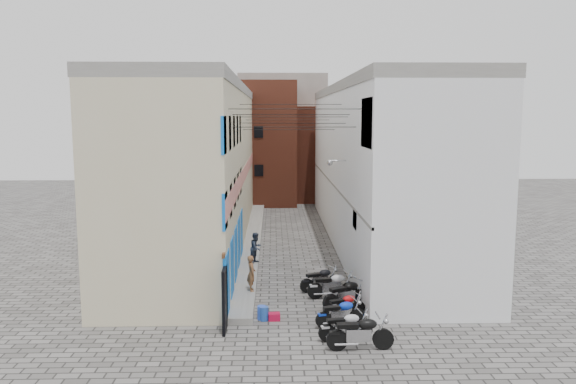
{
  "coord_description": "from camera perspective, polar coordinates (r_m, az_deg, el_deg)",
  "views": [
    {
      "loc": [
        -0.86,
        -18.76,
        7.26
      ],
      "look_at": [
        -0.04,
        12.43,
        3.0
      ],
      "focal_mm": 35.0,
      "sensor_mm": 36.0,
      "label": 1
    }
  ],
  "objects": [
    {
      "name": "motorcycle_a",
      "position": [
        18.09,
        7.35,
        -13.84
      ],
      "size": [
        2.15,
        0.74,
        1.23
      ],
      "primitive_type": null,
      "rotation": [
        0.0,
        0.0,
        -1.54
      ],
      "color": "black",
      "rests_on": "ground"
    },
    {
      "name": "motorcycle_f",
      "position": [
        22.76,
        4.54,
        -9.29
      ],
      "size": [
        2.1,
        0.88,
        1.18
      ],
      "primitive_type": null,
      "rotation": [
        0.0,
        0.0,
        -1.45
      ],
      "color": "#AFAEB3",
      "rests_on": "ground"
    },
    {
      "name": "water_jug_near",
      "position": [
        20.5,
        -2.44,
        -12.23
      ],
      "size": [
        0.4,
        0.4,
        0.5
      ],
      "primitive_type": "cylinder",
      "rotation": [
        0.0,
        0.0,
        -0.3
      ],
      "color": "#214CA9",
      "rests_on": "ground"
    },
    {
      "name": "person_a",
      "position": [
        22.83,
        -3.74,
        -8.23
      ],
      "size": [
        0.44,
        0.59,
        1.45
      ],
      "primitive_type": "imported",
      "rotation": [
        0.0,
        0.0,
        1.77
      ],
      "color": "brown",
      "rests_on": "plinth"
    },
    {
      "name": "motorcycle_e",
      "position": [
        21.74,
        5.96,
        -10.13
      ],
      "size": [
        2.12,
        1.5,
        1.19
      ],
      "primitive_type": null,
      "rotation": [
        0.0,
        0.0,
        -1.11
      ],
      "color": "black",
      "rests_on": "ground"
    },
    {
      "name": "building_far_brick_left",
      "position": [
        46.83,
        -2.91,
        5.0
      ],
      "size": [
        6.0,
        6.0,
        10.0
      ],
      "primitive_type": "cube",
      "color": "brown",
      "rests_on": "ground"
    },
    {
      "name": "motorcycle_d",
      "position": [
        20.8,
        5.76,
        -11.28
      ],
      "size": [
        1.75,
        1.1,
        0.97
      ],
      "primitive_type": null,
      "rotation": [
        0.0,
        0.0,
        -1.2
      ],
      "color": "red",
      "rests_on": "ground"
    },
    {
      "name": "motorcycle_c",
      "position": [
        19.93,
        5.38,
        -12.01
      ],
      "size": [
        1.91,
        1.03,
        1.06
      ],
      "primitive_type": null,
      "rotation": [
        0.0,
        0.0,
        -1.31
      ],
      "color": "#0B2FB3",
      "rests_on": "ground"
    },
    {
      "name": "motorcycle_b",
      "position": [
        18.8,
        5.88,
        -13.26
      ],
      "size": [
        1.89,
        0.87,
        1.05
      ],
      "primitive_type": null,
      "rotation": [
        0.0,
        0.0,
        -1.4
      ],
      "color": "#B2B2B7",
      "rests_on": "ground"
    },
    {
      "name": "red_crate",
      "position": [
        20.54,
        -1.42,
        -12.54
      ],
      "size": [
        0.43,
        0.34,
        0.26
      ],
      "primitive_type": "cube",
      "rotation": [
        0.0,
        0.0,
        0.07
      ],
      "color": "#A90C30",
      "rests_on": "ground"
    },
    {
      "name": "building_right",
      "position": [
        32.41,
        8.93,
        2.8
      ],
      "size": [
        5.94,
        26.0,
        9.0
      ],
      "color": "white",
      "rests_on": "ground"
    },
    {
      "name": "plinth",
      "position": [
        32.58,
        -3.57,
        -4.89
      ],
      "size": [
        0.9,
        26.0,
        0.25
      ],
      "primitive_type": "cube",
      "color": "gray",
      "rests_on": "ground"
    },
    {
      "name": "building_left",
      "position": [
        32.1,
        -8.88,
        2.74
      ],
      "size": [
        5.1,
        27.0,
        9.0
      ],
      "color": "beige",
      "rests_on": "ground"
    },
    {
      "name": "building_far_concrete",
      "position": [
        52.8,
        -0.57,
        5.86
      ],
      "size": [
        8.0,
        5.0,
        11.0
      ],
      "primitive_type": "cube",
      "color": "gray",
      "rests_on": "ground"
    },
    {
      "name": "far_shopfront",
      "position": [
        44.39,
        -0.38,
        -0.07
      ],
      "size": [
        2.0,
        0.3,
        2.4
      ],
      "primitive_type": "cube",
      "color": "black",
      "rests_on": "ground"
    },
    {
      "name": "motorcycle_g",
      "position": [
        23.69,
        3.34,
        -8.72
      ],
      "size": [
        1.95,
        1.27,
        1.08
      ],
      "primitive_type": null,
      "rotation": [
        0.0,
        0.0,
        -1.17
      ],
      "color": "black",
      "rests_on": "ground"
    },
    {
      "name": "overhead_wires",
      "position": [
        26.42,
        0.37,
        7.48
      ],
      "size": [
        5.8,
        13.02,
        1.32
      ],
      "color": "black",
      "rests_on": "ground"
    },
    {
      "name": "person_b",
      "position": [
        27.02,
        -3.26,
        -5.66
      ],
      "size": [
        0.85,
        0.9,
        1.47
      ],
      "primitive_type": "imported",
      "rotation": [
        0.0,
        0.0,
        1.02
      ],
      "color": "#2C3342",
      "rests_on": "plinth"
    },
    {
      "name": "building_far_brick_right",
      "position": [
        49.02,
        3.02,
        3.95
      ],
      "size": [
        5.0,
        6.0,
        8.0
      ],
      "primitive_type": "cube",
      "color": "brown",
      "rests_on": "ground"
    },
    {
      "name": "ground",
      "position": [
        20.14,
        1.08,
        -13.36
      ],
      "size": [
        90.0,
        90.0,
        0.0
      ],
      "primitive_type": "plane",
      "color": "#53504E",
      "rests_on": "ground"
    },
    {
      "name": "water_jug_far",
      "position": [
        20.58,
        -2.69,
        -12.15
      ],
      "size": [
        0.41,
        0.41,
        0.5
      ],
      "primitive_type": "cylinder",
      "rotation": [
        0.0,
        0.0,
        -0.35
      ],
      "color": "blue",
      "rests_on": "ground"
    }
  ]
}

